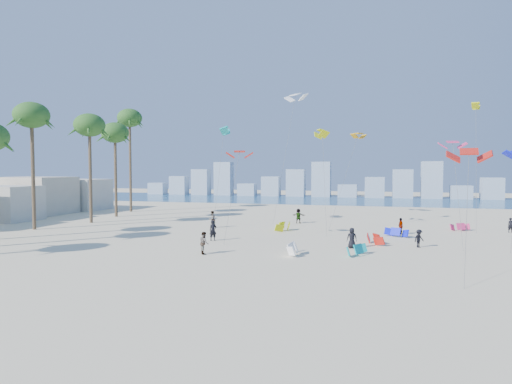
# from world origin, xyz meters

# --- Properties ---
(ground) EXTENTS (220.00, 220.00, 0.00)m
(ground) POSITION_xyz_m (0.00, 0.00, 0.00)
(ground) COLOR beige
(ground) RESTS_ON ground
(ocean) EXTENTS (220.00, 220.00, 0.00)m
(ocean) POSITION_xyz_m (0.00, 72.00, 0.01)
(ocean) COLOR navy
(ocean) RESTS_ON ground
(kitesurfer_near) EXTENTS (0.83, 0.79, 1.91)m
(kitesurfer_near) POSITION_xyz_m (-0.62, 14.00, 0.95)
(kitesurfer_near) COLOR black
(kitesurfer_near) RESTS_ON ground
(kitesurfer_mid) EXTENTS (1.02, 1.08, 1.76)m
(kitesurfer_mid) POSITION_xyz_m (1.00, 7.76, 0.88)
(kitesurfer_mid) COLOR gray
(kitesurfer_mid) RESTS_ON ground
(kitesurfers_far) EXTENTS (32.52, 16.60, 1.91)m
(kitesurfers_far) POSITION_xyz_m (8.65, 22.29, 0.87)
(kitesurfers_far) COLOR black
(kitesurfers_far) RESTS_ON ground
(grounded_kites) EXTENTS (21.00, 19.96, 0.89)m
(grounded_kites) POSITION_xyz_m (12.33, 17.40, 0.41)
(grounded_kites) COLOR white
(grounded_kites) RESTS_ON ground
(flying_kites) EXTENTS (35.24, 33.18, 17.22)m
(flying_kites) POSITION_xyz_m (12.27, 22.97, 11.14)
(flying_kites) COLOR red
(flying_kites) RESTS_ON ground
(palm_row) EXTENTS (6.65, 44.80, 16.03)m
(palm_row) POSITION_xyz_m (-21.63, 16.20, 11.62)
(palm_row) COLOR brown
(palm_row) RESTS_ON ground
(distant_skyline) EXTENTS (85.00, 3.00, 8.40)m
(distant_skyline) POSITION_xyz_m (-1.19, 82.00, 3.09)
(distant_skyline) COLOR #9EADBF
(distant_skyline) RESTS_ON ground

